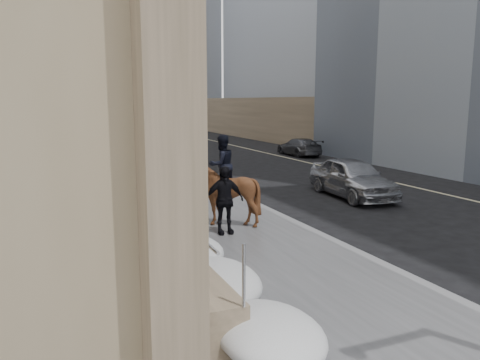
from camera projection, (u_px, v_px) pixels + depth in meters
name	position (u px, v px, depth m)	size (l,w,h in m)	color
ground	(288.00, 293.00, 9.07)	(140.00, 140.00, 0.00)	black
sidewalk	(164.00, 196.00, 18.14)	(5.00, 80.00, 0.12)	#49494B
curb	(227.00, 191.00, 19.14)	(0.24, 80.00, 0.12)	slate
lane_line	(382.00, 180.00, 22.17)	(0.15, 70.00, 0.01)	#BFB78C
far_podium	(463.00, 135.00, 23.75)	(2.00, 80.00, 4.00)	brown
bg_building_mid	(101.00, 23.00, 62.77)	(30.00, 12.00, 28.00)	slate
bg_building_far	(25.00, 59.00, 70.52)	(24.00, 12.00, 20.00)	gray
streetlight_mid	(198.00, 82.00, 22.07)	(1.71, 0.24, 8.00)	#2D2D30
streetlight_far	(127.00, 90.00, 40.24)	(1.71, 0.24, 8.00)	#2D2D30
traffic_signal	(149.00, 96.00, 29.18)	(4.10, 0.22, 6.00)	#2D2D30
snow_bank	(136.00, 197.00, 15.81)	(1.70, 18.10, 0.76)	silver
mounted_horse_left	(144.00, 184.00, 13.67)	(1.89, 2.92, 2.79)	#432914
mounted_horse_right	(223.00, 188.00, 13.48)	(1.90, 2.04, 2.62)	#462614
pedestrian	(224.00, 200.00, 12.60)	(1.09, 0.45, 1.86)	black
car_silver	(352.00, 177.00, 18.06)	(1.81, 4.51, 1.54)	#A4A5AC
car_grey	(299.00, 147.00, 31.90)	(1.67, 4.10, 1.19)	#4C4D52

